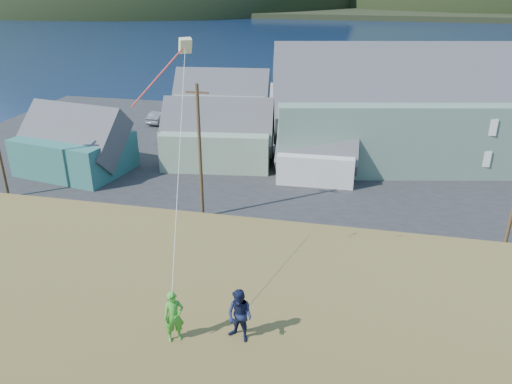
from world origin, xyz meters
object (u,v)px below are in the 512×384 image
lodge (478,109)px  shed_palegreen_near (218,135)px  shed_teal (74,143)px  kite_flyer_green (174,317)px  wharf (274,96)px  shed_palegreen_far (222,98)px  shed_white (317,156)px  kite_flyer_navy (240,316)px

lodge → shed_palegreen_near: bearing=-178.1°
shed_teal → shed_palegreen_near: 12.97m
shed_teal → kite_flyer_green: bearing=-43.5°
wharf → shed_palegreen_far: shed_palegreen_far is taller
wharf → shed_white: shed_white is taller
wharf → lodge: size_ratio=0.66×
lodge → kite_flyer_navy: lodge is taller
shed_palegreen_near → shed_palegreen_far: bearing=96.7°
lodge → shed_teal: size_ratio=3.77×
wharf → lodge: bearing=-42.6°
lodge → kite_flyer_navy: 40.28m
shed_white → kite_flyer_navy: 30.68m
shed_palegreen_near → kite_flyer_green: (8.35, -32.45, 5.17)m
shed_white → shed_palegreen_far: bearing=127.0°
shed_teal → kite_flyer_green: (20.36, -27.55, 5.21)m
shed_palegreen_far → kite_flyer_navy: size_ratio=7.37×
shed_palegreen_near → shed_white: shed_palegreen_near is taller
shed_teal → shed_palegreen_near: bearing=32.2°
lodge → shed_palegreen_far: 28.58m
shed_teal → shed_palegreen_far: (8.34, 19.29, 0.13)m
wharf → shed_teal: (-12.38, -32.03, 2.33)m
shed_palegreen_near → kite_flyer_green: bearing=-83.2°
wharf → kite_flyer_green: (7.98, -59.58, 7.54)m
lodge → shed_palegreen_far: size_ratio=3.29×
shed_palegreen_near → kite_flyer_navy: bearing=-80.1°
shed_white → shed_palegreen_far: 21.00m
wharf → shed_palegreen_far: bearing=-107.6°
shed_white → kite_flyer_green: (-1.15, -30.51, 5.83)m
wharf → shed_palegreen_near: size_ratio=2.35×
shed_teal → shed_palegreen_near: size_ratio=0.94×
shed_palegreen_near → shed_white: 9.72m
wharf → shed_palegreen_near: 27.23m
shed_teal → shed_palegreen_near: (12.01, 4.90, 0.04)m
wharf → shed_teal: size_ratio=2.49×
wharf → shed_palegreen_near: (-0.37, -27.13, 2.37)m
shed_teal → shed_white: bearing=17.8°
wharf → kite_flyer_navy: 60.46m
shed_white → shed_palegreen_far: size_ratio=0.60×
wharf → kite_flyer_green: 60.58m
wharf → kite_flyer_navy: (9.78, -59.18, 7.56)m
shed_teal → kite_flyer_navy: bearing=-40.8°
shed_white → shed_palegreen_near: bearing=166.5°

